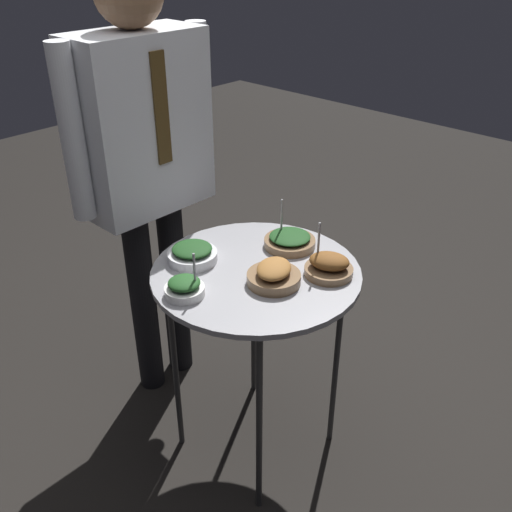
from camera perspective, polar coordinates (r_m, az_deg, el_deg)
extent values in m
plane|color=black|center=(2.23, 0.00, -17.85)|extent=(8.00, 8.00, 0.00)
cylinder|color=#939399|center=(1.75, 0.00, -1.66)|extent=(0.65, 0.65, 0.02)
cylinder|color=#2D2D2D|center=(2.00, 8.02, -10.54)|extent=(0.02, 0.02, 0.72)
cylinder|color=#2D2D2D|center=(1.78, 0.32, -16.65)|extent=(0.02, 0.02, 0.72)
cylinder|color=#2D2D2D|center=(2.19, -0.25, -6.10)|extent=(0.02, 0.02, 0.72)
cylinder|color=#2D2D2D|center=(1.99, -8.09, -10.90)|extent=(0.02, 0.02, 0.72)
cylinder|color=white|center=(1.64, -7.15, -3.49)|extent=(0.12, 0.12, 0.03)
ellipsoid|color=#1E4C1E|center=(1.63, -7.21, -2.68)|extent=(0.09, 0.09, 0.03)
cylinder|color=#939399|center=(1.61, -6.14, -1.84)|extent=(0.01, 0.01, 0.13)
cylinder|color=brown|center=(1.68, 1.79, -2.27)|extent=(0.16, 0.16, 0.03)
ellipsoid|color=#93602D|center=(1.66, 1.81, -1.28)|extent=(0.16, 0.15, 0.04)
cylinder|color=brown|center=(1.88, 3.39, 1.34)|extent=(0.17, 0.17, 0.03)
ellipsoid|color=#194219|center=(1.86, 3.41, 1.96)|extent=(0.14, 0.14, 0.02)
cylinder|color=#939399|center=(1.88, 2.57, 3.59)|extent=(0.01, 0.01, 0.15)
cylinder|color=silver|center=(1.80, -6.37, -0.04)|extent=(0.16, 0.16, 0.03)
ellipsoid|color=#194219|center=(1.79, -6.42, 0.72)|extent=(0.13, 0.13, 0.02)
cylinder|color=brown|center=(1.74, 7.27, -1.50)|extent=(0.15, 0.15, 0.02)
ellipsoid|color=brown|center=(1.72, 7.34, -0.51)|extent=(0.14, 0.15, 0.05)
cylinder|color=#939399|center=(1.72, 6.25, 0.93)|extent=(0.01, 0.01, 0.16)
cylinder|color=black|center=(2.24, -11.16, -4.76)|extent=(0.10, 0.10, 0.79)
cylinder|color=black|center=(2.32, -8.12, -3.19)|extent=(0.10, 0.10, 0.79)
cube|color=silver|center=(1.98, -11.33, 12.80)|extent=(0.44, 0.21, 0.59)
cube|color=#4C3819|center=(1.88, -9.46, 14.26)|extent=(0.05, 0.01, 0.35)
cylinder|color=silver|center=(1.84, -17.91, 11.39)|extent=(0.07, 0.07, 0.54)
cylinder|color=silver|center=(2.13, -5.69, 15.09)|extent=(0.07, 0.07, 0.54)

